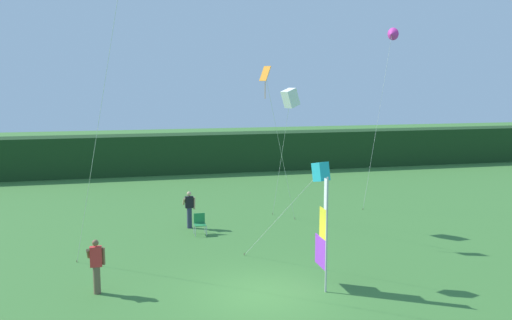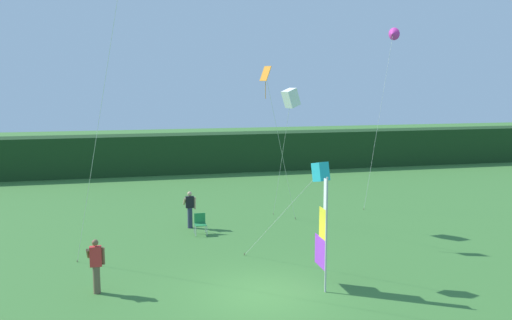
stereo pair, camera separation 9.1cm
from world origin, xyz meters
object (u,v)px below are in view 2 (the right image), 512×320
Objects in this scene: person_near_banner at (190,209)px; kite_magenta_delta_1 at (393,35)px; kite_orange_diamond_3 at (268,88)px; person_mid_field at (96,265)px; banner_flag at (323,235)px; kite_white_box_2 at (291,98)px; kite_cyan_box_4 at (320,172)px; folding_chair at (200,222)px.

kite_magenta_delta_1 reaches higher than person_near_banner.
person_near_banner is at bearing 149.33° from kite_orange_diamond_3.
kite_magenta_delta_1 is at bearing 32.60° from person_mid_field.
kite_orange_diamond_3 reaches higher than person_mid_field.
banner_flag is 0.59× the size of kite_white_box_2.
kite_magenta_delta_1 is 13.15m from kite_cyan_box_4.
folding_chair is 13.75m from kite_magenta_delta_1.
banner_flag is at bearing -125.46° from kite_magenta_delta_1.
kite_magenta_delta_1 is (10.42, 3.27, 8.35)m from folding_chair.
folding_chair is 0.12× the size of kite_orange_diamond_3.
kite_cyan_box_4 is at bearing -86.78° from kite_orange_diamond_3.
kite_magenta_delta_1 is 2.33× the size of kite_cyan_box_4.
kite_magenta_delta_1 reaches higher than banner_flag.
kite_cyan_box_4 is (0.31, -5.58, -2.65)m from kite_orange_diamond_3.
kite_cyan_box_4 is at bearing -3.02° from person_mid_field.
person_mid_field is 7.21m from folding_chair.
person_mid_field is at bearing -117.72° from person_near_banner.
kite_magenta_delta_1 is (14.45, 9.24, 7.94)m from person_mid_field.
kite_white_box_2 is (4.54, -0.49, 4.90)m from person_near_banner.
folding_chair is 0.14× the size of kite_white_box_2.
kite_white_box_2 is (1.28, 7.83, 4.04)m from banner_flag.
person_near_banner is at bearing 114.88° from kite_cyan_box_4.
kite_cyan_box_4 reaches higher than person_mid_field.
person_near_banner is at bearing 111.38° from banner_flag.
banner_flag reaches higher than folding_chair.
banner_flag is 2.12× the size of person_mid_field.
kite_white_box_2 is at bearing -6.15° from person_near_banner.
person_mid_field is at bearing -124.03° from folding_chair.
kite_magenta_delta_1 is at bearing 52.87° from kite_cyan_box_4.
kite_cyan_box_4 is at bearing -63.70° from folding_chair.
person_mid_field is 1.94× the size of folding_chair.
kite_magenta_delta_1 is 1.48× the size of kite_white_box_2.
kite_cyan_box_4 is at bearing -127.13° from kite_magenta_delta_1.
kite_white_box_2 is 7.37m from kite_cyan_box_4.
kite_magenta_delta_1 is (7.48, 10.50, 7.10)m from banner_flag.
kite_orange_diamond_3 is at bearing 37.22° from person_mid_field.
kite_orange_diamond_3 is (2.82, -0.76, 5.76)m from folding_chair.
folding_chair is at bearing -171.76° from kite_white_box_2.
kite_white_box_2 is (8.25, 6.58, 4.87)m from person_mid_field.
kite_cyan_box_4 is at bearing -98.84° from kite_white_box_2.
kite_magenta_delta_1 is 8.98m from kite_orange_diamond_3.
person_mid_field is (-6.97, 1.26, -0.83)m from banner_flag.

